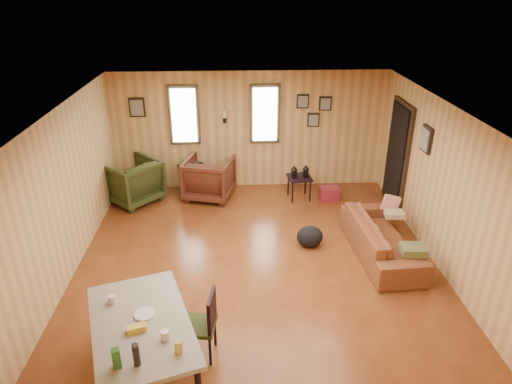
% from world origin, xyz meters
% --- Properties ---
extents(room, '(5.54, 6.04, 2.44)m').
position_xyz_m(room, '(0.17, 0.27, 1.21)').
color(room, brown).
rests_on(room, ground).
extents(sofa, '(0.70, 2.03, 0.78)m').
position_xyz_m(sofa, '(1.98, 0.21, 0.39)').
color(sofa, brown).
rests_on(sofa, ground).
extents(recliner_brown, '(1.07, 1.03, 0.91)m').
position_xyz_m(recliner_brown, '(-0.83, 2.44, 0.46)').
color(recliner_brown, '#4E2317').
rests_on(recliner_brown, ground).
extents(recliner_green, '(1.24, 1.24, 0.93)m').
position_xyz_m(recliner_green, '(-2.31, 2.33, 0.47)').
color(recliner_green, '#2E3719').
rests_on(recliner_green, ground).
extents(end_table, '(0.65, 0.62, 0.67)m').
position_xyz_m(end_table, '(-1.18, 2.73, 0.37)').
color(end_table, black).
rests_on(end_table, ground).
extents(side_table, '(0.50, 0.50, 0.71)m').
position_xyz_m(side_table, '(0.95, 2.30, 0.49)').
color(side_table, black).
rests_on(side_table, ground).
extents(cooler, '(0.39, 0.30, 0.27)m').
position_xyz_m(cooler, '(1.54, 2.21, 0.13)').
color(cooler, maroon).
rests_on(cooler, ground).
extents(backpack, '(0.51, 0.44, 0.37)m').
position_xyz_m(backpack, '(0.88, 0.48, 0.19)').
color(backpack, black).
rests_on(backpack, ground).
extents(sofa_pillows, '(0.44, 1.54, 0.32)m').
position_xyz_m(sofa_pillows, '(2.26, 0.18, 0.49)').
color(sofa_pillows, '#575E34').
rests_on(sofa_pillows, sofa).
extents(dining_table, '(1.42, 1.83, 1.05)m').
position_xyz_m(dining_table, '(-1.30, -2.20, 0.75)').
color(dining_table, gray).
rests_on(dining_table, ground).
extents(dining_chair, '(0.44, 0.44, 0.86)m').
position_xyz_m(dining_chair, '(-0.70, -1.81, 0.48)').
color(dining_chair, '#2E3719').
rests_on(dining_chair, ground).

